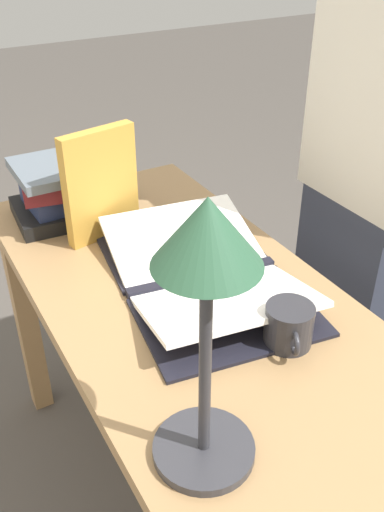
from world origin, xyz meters
The scene contains 8 objects.
ground_plane centered at (0.00, 0.00, 0.00)m, with size 12.00×12.00×0.00m, color #47423D.
reading_desk centered at (0.00, 0.00, 0.63)m, with size 1.26×0.60×0.75m.
open_book centered at (0.01, -0.05, 0.77)m, with size 0.59×0.43×0.07m.
book_stack_tall centered at (0.46, 0.10, 0.82)m, with size 0.24×0.30×0.15m.
book_standing_upright centered at (0.31, 0.06, 0.89)m, with size 0.07×0.20×0.28m.
reading_lamp centered at (-0.39, 0.18, 1.07)m, with size 0.16×0.16×0.44m.
coffee_mug centered at (-0.25, -0.09, 0.79)m, with size 0.12×0.09×0.08m.
person_reader centered at (0.05, -0.58, 0.85)m, with size 0.36×0.23×1.69m.
Camera 1 is at (-0.89, 0.49, 1.48)m, focal length 40.00 mm.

